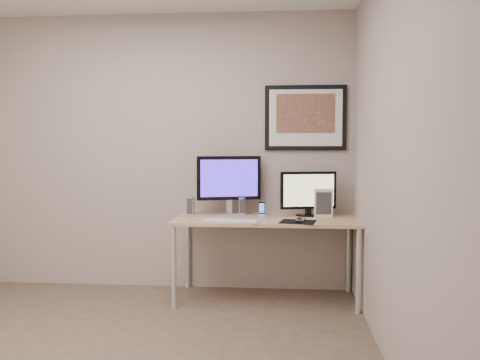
# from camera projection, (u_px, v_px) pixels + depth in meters

# --- Properties ---
(floor) EXTENTS (3.60, 3.60, 0.00)m
(floor) POSITION_uv_depth(u_px,v_px,m) (102.00, 359.00, 3.25)
(floor) COLOR brown
(floor) RESTS_ON ground
(room) EXTENTS (3.60, 3.60, 3.60)m
(room) POSITION_uv_depth(u_px,v_px,m) (121.00, 106.00, 3.58)
(room) COLOR white
(room) RESTS_ON ground
(desk) EXTENTS (1.60, 0.70, 0.73)m
(desk) POSITION_uv_depth(u_px,v_px,m) (266.00, 225.00, 4.46)
(desk) COLOR tan
(desk) RESTS_ON floor
(framed_art) EXTENTS (0.75, 0.04, 0.60)m
(framed_art) POSITION_uv_depth(u_px,v_px,m) (305.00, 118.00, 4.69)
(framed_art) COLOR black
(framed_art) RESTS_ON room
(monitor_large) EXTENTS (0.58, 0.26, 0.54)m
(monitor_large) POSITION_uv_depth(u_px,v_px,m) (229.00, 182.00, 4.64)
(monitor_large) COLOR silver
(monitor_large) RESTS_ON desk
(monitor_tv) EXTENTS (0.50, 0.17, 0.40)m
(monitor_tv) POSITION_uv_depth(u_px,v_px,m) (308.00, 192.00, 4.54)
(monitor_tv) COLOR black
(monitor_tv) RESTS_ON desk
(speaker_left) EXTENTS (0.08, 0.08, 0.17)m
(speaker_left) POSITION_uv_depth(u_px,v_px,m) (191.00, 206.00, 4.64)
(speaker_left) COLOR silver
(speaker_left) RESTS_ON desk
(speaker_right) EXTENTS (0.08, 0.08, 0.16)m
(speaker_right) POSITION_uv_depth(u_px,v_px,m) (242.00, 206.00, 4.64)
(speaker_right) COLOR silver
(speaker_right) RESTS_ON desk
(phone_dock) EXTENTS (0.06, 0.06, 0.12)m
(phone_dock) POSITION_uv_depth(u_px,v_px,m) (262.00, 209.00, 4.60)
(phone_dock) COLOR black
(phone_dock) RESTS_ON desk
(keyboard) EXTENTS (0.50, 0.23, 0.02)m
(keyboard) POSITION_uv_depth(u_px,v_px,m) (231.00, 221.00, 4.23)
(keyboard) COLOR silver
(keyboard) RESTS_ON desk
(mousepad) EXTENTS (0.33, 0.30, 0.00)m
(mousepad) POSITION_uv_depth(u_px,v_px,m) (298.00, 222.00, 4.22)
(mousepad) COLOR black
(mousepad) RESTS_ON desk
(mouse) EXTENTS (0.07, 0.10, 0.03)m
(mouse) POSITION_uv_depth(u_px,v_px,m) (300.00, 219.00, 4.26)
(mouse) COLOR black
(mouse) RESTS_ON mousepad
(remote) EXTENTS (0.09, 0.19, 0.02)m
(remote) POSITION_uv_depth(u_px,v_px,m) (300.00, 220.00, 4.24)
(remote) COLOR black
(remote) RESTS_ON desk
(fan_unit) EXTENTS (0.17, 0.13, 0.25)m
(fan_unit) POSITION_uv_depth(u_px,v_px,m) (323.00, 202.00, 4.54)
(fan_unit) COLOR silver
(fan_unit) RESTS_ON desk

